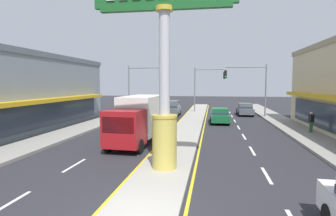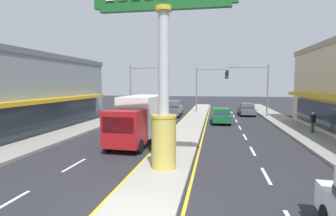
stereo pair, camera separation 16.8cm
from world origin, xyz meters
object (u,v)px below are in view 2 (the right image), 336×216
at_px(traffic_light_median_far, 208,82).
at_px(box_truck_mid_left_lane, 140,118).
at_px(traffic_light_right_side, 252,81).
at_px(sedan_near_right_lane, 221,115).
at_px(suv_far_left_oncoming, 173,108).
at_px(traffic_light_left_side, 144,81).
at_px(storefront_left, 8,92).
at_px(sedan_near_left_lane, 247,109).
at_px(district_sign, 164,69).
at_px(pedestrian_near_kerb, 313,121).

distance_m(traffic_light_median_far, box_truck_mid_left_lane, 20.50).
bearing_deg(traffic_light_right_side, box_truck_mid_left_lane, -120.69).
bearing_deg(sedan_near_right_lane, suv_far_left_oncoming, 137.83).
bearing_deg(box_truck_mid_left_lane, traffic_light_left_side, 103.72).
distance_m(storefront_left, sedan_near_left_lane, 25.93).
xyz_separation_m(storefront_left, traffic_light_median_far, (16.05, 17.32, 0.94)).
height_order(box_truck_mid_left_lane, suv_far_left_oncoming, box_truck_mid_left_lane).
distance_m(district_sign, suv_far_left_oncoming, 21.47).
relative_size(sedan_near_left_lane, box_truck_mid_left_lane, 0.62).
bearing_deg(pedestrian_near_kerb, traffic_light_left_side, 147.98).
bearing_deg(traffic_light_right_side, sedan_near_right_lane, -124.32).
relative_size(storefront_left, traffic_light_median_far, 3.53).
relative_size(district_sign, box_truck_mid_left_lane, 1.24).
relative_size(storefront_left, sedan_near_left_lane, 5.07).
bearing_deg(traffic_light_median_far, traffic_light_right_side, -40.78).
bearing_deg(box_truck_mid_left_lane, district_sign, -64.07).
bearing_deg(storefront_left, sedan_near_right_lane, 23.07).
bearing_deg(traffic_light_left_side, district_sign, -72.76).
bearing_deg(storefront_left, traffic_light_median_far, 47.20).
bearing_deg(box_truck_mid_left_lane, traffic_light_right_side, 59.31).
bearing_deg(traffic_light_median_far, pedestrian_near_kerb, -60.33).
bearing_deg(traffic_light_median_far, district_sign, -92.61).
height_order(traffic_light_right_side, box_truck_mid_left_lane, traffic_light_right_side).
height_order(traffic_light_left_side, box_truck_mid_left_lane, traffic_light_left_side).
xyz_separation_m(district_sign, traffic_light_left_side, (-6.42, 20.69, -0.38)).
bearing_deg(sedan_near_left_lane, box_truck_mid_left_lane, -116.71).
height_order(storefront_left, suv_far_left_oncoming, storefront_left).
xyz_separation_m(traffic_light_left_side, traffic_light_median_far, (7.58, 4.92, -0.05)).
bearing_deg(storefront_left, district_sign, -29.12).
height_order(district_sign, sedan_near_left_lane, district_sign).
bearing_deg(sedan_near_left_lane, traffic_light_left_side, -168.30).
bearing_deg(pedestrian_near_kerb, sedan_near_right_lane, 142.76).
bearing_deg(district_sign, sedan_near_right_lane, 79.85).
distance_m(traffic_light_median_far, pedestrian_near_kerb, 17.56).
bearing_deg(sedan_near_right_lane, district_sign, -100.15).
xyz_separation_m(storefront_left, sedan_near_left_lane, (21.01, 15.00, -2.47)).
xyz_separation_m(sedan_near_left_lane, box_truck_mid_left_lane, (-8.88, -17.64, 0.91)).
relative_size(traffic_light_left_side, traffic_light_median_far, 1.00).
distance_m(traffic_light_median_far, suv_far_left_oncoming, 6.92).
distance_m(district_sign, box_truck_mid_left_lane, 6.93).
xyz_separation_m(district_sign, storefront_left, (-14.88, 8.29, -1.37)).
bearing_deg(suv_far_left_oncoming, sedan_near_left_lane, 14.50).
bearing_deg(traffic_light_left_side, traffic_light_median_far, 32.99).
distance_m(box_truck_mid_left_lane, pedestrian_near_kerb, 13.43).
bearing_deg(sedan_near_left_lane, traffic_light_right_side, -82.65).
relative_size(traffic_light_median_far, box_truck_mid_left_lane, 0.88).
bearing_deg(storefront_left, traffic_light_right_side, 30.99).
xyz_separation_m(storefront_left, traffic_light_left_side, (8.46, 12.40, 0.99)).
bearing_deg(district_sign, box_truck_mid_left_lane, 115.93).
xyz_separation_m(storefront_left, traffic_light_right_side, (21.30, 12.79, 0.99)).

